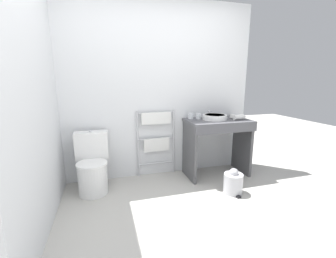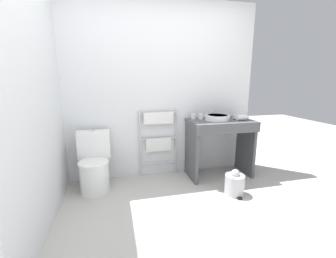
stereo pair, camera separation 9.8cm
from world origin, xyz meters
The scene contains 12 objects.
ground_plane centered at (0.00, 0.00, 0.00)m, with size 12.00×12.00×0.00m, color #B2AFA8.
wall_back centered at (0.00, 1.56, 1.23)m, with size 2.83×0.12×2.46m, color silver.
wall_side centered at (-1.36, 0.75, 1.23)m, with size 0.12×2.22×2.46m, color silver.
toilet centered at (-0.92, 1.21, 0.32)m, with size 0.41×0.52×0.75m.
towel_radiator centered at (-0.04, 1.45, 0.62)m, with size 0.56×0.06×0.97m.
vanity_counter centered at (0.81, 1.21, 0.56)m, with size 0.90×0.55×0.83m.
sink_basin centered at (0.77, 1.24, 0.87)m, with size 0.34×0.34×0.07m.
faucet centered at (0.77, 1.42, 0.90)m, with size 0.02×0.10×0.11m.
cup_near_wall centered at (0.47, 1.40, 0.87)m, with size 0.08×0.08×0.08m.
cup_near_edge centered at (0.57, 1.36, 0.87)m, with size 0.07×0.07×0.08m.
hair_dryer centered at (1.09, 1.14, 0.87)m, with size 0.20×0.18×0.08m.
trash_bin centered at (0.75, 0.65, 0.14)m, with size 0.24×0.27×0.32m.
Camera 1 is at (-0.75, -1.60, 1.39)m, focal length 24.00 mm.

